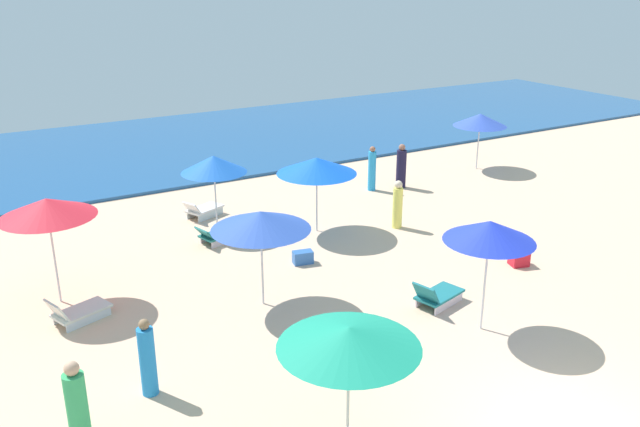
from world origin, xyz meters
TOP-DOWN VIEW (x-y plane):
  - ocean at (0.00, 23.50)m, footprint 60.00×13.00m
  - umbrella_0 at (-1.53, 12.38)m, footprint 2.04×2.04m
  - lounge_chair_0_0 at (-1.82, 11.43)m, footprint 1.62×1.01m
  - lounge_chair_0_1 at (-1.51, 13.70)m, footprint 1.47×1.09m
  - umbrella_1 at (-6.75, 9.77)m, footprint 2.27×2.27m
  - lounge_chair_1_0 at (-6.59, 8.51)m, footprint 1.51×1.07m
  - umbrella_2 at (-2.45, 7.11)m, footprint 2.40×2.40m
  - umbrella_3 at (1.16, 10.71)m, footprint 2.49×2.49m
  - umbrella_4 at (-3.53, 1.58)m, footprint 2.37×2.37m
  - umbrella_5 at (10.51, 13.49)m, footprint 2.18×2.18m
  - umbrella_6 at (1.33, 3.48)m, footprint 2.03×2.03m
  - lounge_chair_6_0 at (1.19, 4.88)m, footprint 1.50×0.98m
  - beachgoer_0 at (-5.96, 4.87)m, footprint 0.38×0.38m
  - beachgoer_1 at (6.19, 13.00)m, footprint 0.52×0.52m
  - beachgoer_2 at (5.04, 13.29)m, footprint 0.41×0.41m
  - beachgoer_3 at (-7.41, 4.10)m, footprint 0.48×0.48m
  - beachgoer_4 at (3.53, 9.66)m, footprint 0.43×0.43m
  - cooler_box_0 at (4.72, 5.57)m, footprint 0.58×0.52m
  - cooler_box_1 at (-0.43, 8.74)m, footprint 0.61×0.42m

SIDE VIEW (x-z plane):
  - ocean at x=0.00m, z-range 0.00..0.12m
  - cooler_box_1 at x=-0.43m, z-range 0.00..0.36m
  - cooler_box_0 at x=4.72m, z-range 0.00..0.40m
  - lounge_chair_0_0 at x=-1.82m, z-range -0.06..0.53m
  - lounge_chair_1_0 at x=-6.59m, z-range -0.11..0.62m
  - lounge_chair_0_1 at x=-1.51m, z-range -0.06..0.60m
  - lounge_chair_6_0 at x=1.19m, z-range -0.10..0.64m
  - beachgoer_3 at x=-7.41m, z-range -0.05..1.55m
  - beachgoer_4 at x=3.53m, z-range -0.03..1.54m
  - beachgoer_0 at x=-5.96m, z-range -0.05..1.57m
  - beachgoer_1 at x=6.19m, z-range -0.06..1.63m
  - beachgoer_2 at x=5.04m, z-range -0.04..1.65m
  - umbrella_5 at x=10.51m, z-range 0.90..3.22m
  - umbrella_3 at x=1.16m, z-range 0.94..3.34m
  - umbrella_0 at x=-1.53m, z-range 0.95..3.39m
  - umbrella_4 at x=-3.53m, z-range 1.01..3.38m
  - umbrella_2 at x=-2.45m, z-range 0.99..3.42m
  - umbrella_6 at x=1.33m, z-range 1.09..3.74m
  - umbrella_1 at x=-6.75m, z-range 1.12..3.83m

